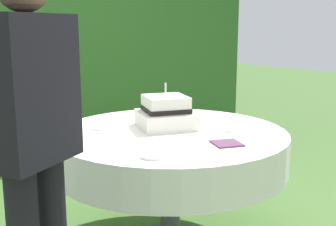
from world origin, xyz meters
TOP-DOWN VIEW (x-y plane):
  - foliage_hedge at (0.00, 2.49)m, footprint 5.89×0.46m
  - cake_table at (0.00, 0.00)m, footprint 1.39×1.39m
  - wedding_cake at (0.03, 0.09)m, footprint 0.41×0.41m
  - serving_plate_near at (0.29, -0.19)m, footprint 0.14×0.14m
  - serving_plate_far at (-0.39, -0.36)m, footprint 0.12×0.12m
  - serving_plate_left at (-0.30, 0.30)m, footprint 0.12×0.12m
  - napkin_stack at (0.06, -0.41)m, footprint 0.19×0.19m
  - standing_person at (-0.98, -0.42)m, footprint 0.41×0.35m

SIDE VIEW (x-z plane):
  - cake_table at x=0.00m, z-range 0.26..0.99m
  - napkin_stack at x=0.06m, z-range 0.74..0.75m
  - serving_plate_near at x=0.29m, z-range 0.74..0.75m
  - serving_plate_far at x=-0.39m, z-range 0.74..0.75m
  - serving_plate_left at x=-0.30m, z-range 0.74..0.75m
  - wedding_cake at x=0.03m, z-range 0.69..0.97m
  - standing_person at x=-0.98m, z-range 0.13..1.73m
  - foliage_hedge at x=0.00m, z-range 0.00..2.23m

